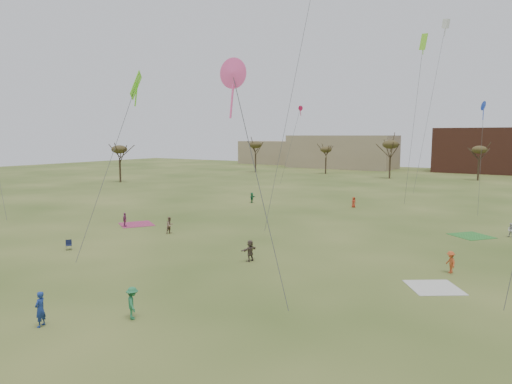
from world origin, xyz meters
The scene contains 19 objects.
ground centered at (0.00, 0.00, 0.00)m, with size 260.00×260.00×0.00m, color #2D4816.
flyer_near_center centered at (0.90, -1.79, 0.89)m, with size 1.15×0.66×1.79m, color #287848.
flyer_near_right centered at (-2.38, -5.11, 0.94)m, with size 0.69×0.45×1.88m, color navy.
spectator_fore_b centered at (-12.74, 15.48, 0.86)m, with size 0.84×0.65×1.73m, color #886856.
spectator_fore_c centered at (-0.12, 11.32, 0.86)m, with size 1.60×0.51×1.72m, color brown.
flyer_mid_b centered at (13.89, 16.61, 0.81)m, with size 1.05×0.60×1.62m, color #BC4D23.
spectator_mid_d centered at (-19.40, 15.43, 0.78)m, with size 0.91×0.38×1.56m, color #9B407B.
spectator_mid_e centered at (16.69, 32.43, 0.71)m, with size 0.69×0.54×1.42m, color silver.
flyer_far_a centered at (-17.59, 38.10, 0.78)m, with size 1.44×0.46×1.55m, color #277647.
flyer_far_b centered at (-3.21, 42.04, 0.73)m, with size 0.72×0.47×1.47m, color #B9371F.
blanket_cream centered at (13.62, 12.55, 0.00)m, with size 3.14×3.14×0.03m, color silver.
blanket_plum centered at (-19.31, 17.01, 0.00)m, with size 3.49×3.49×0.03m, color #A1315B.
blanket_olive centered at (13.35, 30.95, 0.00)m, with size 3.34×3.34×0.03m, color #2E7E2E.
camp_chair_left centered at (-15.48, 5.71, 0.26)m, with size 0.74×0.73×0.87m.
kites_aloft centered at (0.39, 30.08, 20.37)m, with size 59.64×61.18×27.74m.
tree_line centered at (-2.85, 79.12, 7.09)m, with size 117.44×49.32×8.91m.
building_tan centered at (-35.00, 115.00, 5.00)m, with size 32.00×14.00×10.00m, color #937F60.
building_brick centered at (5.00, 120.00, 6.00)m, with size 26.00×16.00×12.00m, color brown.
building_tan_west centered at (-65.00, 122.00, 4.00)m, with size 20.00×12.00×8.00m, color #937F60.
Camera 1 is at (19.57, -18.26, 9.95)m, focal length 32.10 mm.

